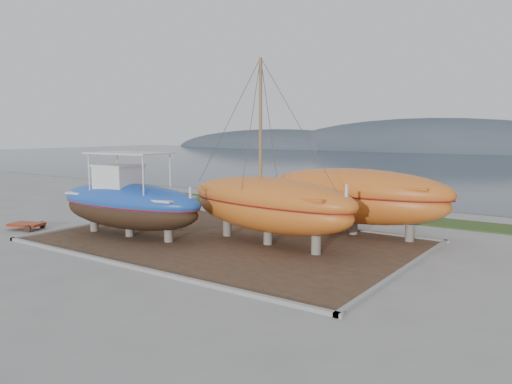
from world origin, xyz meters
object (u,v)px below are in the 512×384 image
Objects in this scene: white_dinghy at (156,216)px; orange_sailboat at (268,152)px; orange_bare_hull at (354,203)px; red_trailer at (27,226)px; blue_caique at (129,194)px.

white_dinghy is 8.92m from orange_sailboat.
orange_bare_hull reaches higher than red_trailer.
white_dinghy is at bearing -157.71° from orange_bare_hull.
white_dinghy is 7.23m from red_trailer.
blue_caique is at bearing -2.69° from red_trailer.
orange_bare_hull is 3.90× the size of red_trailer.
orange_bare_hull is at bearing 10.01° from red_trailer.
orange_sailboat is at bearing 15.78° from blue_caique.
red_trailer is (-6.34, -2.04, -2.08)m from blue_caique.
blue_caique is at bearing -143.05° from orange_bare_hull.
blue_caique reaches higher than red_trailer.
orange_sailboat is (8.01, -0.20, 3.91)m from white_dinghy.
white_dinghy is 11.38m from orange_bare_hull.
white_dinghy is at bearing 104.90° from blue_caique.
red_trailer is (-15.75, -9.28, -1.58)m from orange_bare_hull.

